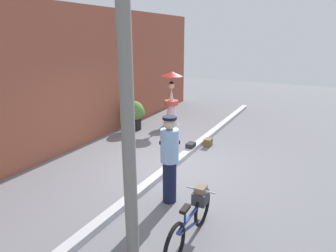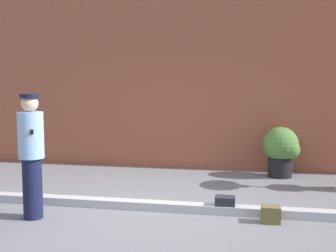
{
  "view_description": "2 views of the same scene",
  "coord_description": "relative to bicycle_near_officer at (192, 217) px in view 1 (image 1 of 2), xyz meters",
  "views": [
    {
      "loc": [
        -5.93,
        -3.02,
        3.06
      ],
      "look_at": [
        0.23,
        0.26,
        0.94
      ],
      "focal_mm": 31.7,
      "sensor_mm": 36.0,
      "label": 1
    },
    {
      "loc": [
        1.37,
        -5.69,
        1.83
      ],
      "look_at": [
        0.18,
        0.68,
        1.16
      ],
      "focal_mm": 44.02,
      "sensor_mm": 36.0,
      "label": 2
    }
  ],
  "objects": [
    {
      "name": "ground_plane",
      "position": [
        2.27,
        1.5,
        -0.4
      ],
      "size": [
        30.0,
        30.0,
        0.0
      ],
      "primitive_type": "plane",
      "color": "slate"
    },
    {
      "name": "building_wall",
      "position": [
        2.27,
        4.71,
        1.54
      ],
      "size": [
        14.0,
        0.4,
        3.89
      ],
      "primitive_type": "cube",
      "color": "brown",
      "rests_on": "ground_plane"
    },
    {
      "name": "sidewalk_curb",
      "position": [
        2.27,
        1.5,
        -0.34
      ],
      "size": [
        14.0,
        0.2,
        0.12
      ],
      "primitive_type": "cube",
      "color": "#B2B2B7",
      "rests_on": "ground_plane"
    },
    {
      "name": "bicycle_near_officer",
      "position": [
        0.0,
        0.0,
        0.0
      ],
      "size": [
        1.75,
        0.48,
        0.76
      ],
      "color": "black",
      "rests_on": "ground_plane"
    },
    {
      "name": "person_officer",
      "position": [
        0.83,
        0.83,
        0.5
      ],
      "size": [
        0.34,
        0.34,
        1.69
      ],
      "color": "#141938",
      "rests_on": "ground_plane"
    },
    {
      "name": "person_with_parasol",
      "position": [
        5.46,
        3.19,
        0.52
      ],
      "size": [
        0.75,
        0.75,
        1.89
      ],
      "color": "silver",
      "rests_on": "ground_plane"
    },
    {
      "name": "potted_plant_by_door",
      "position": [
        4.36,
        4.02,
        0.15
      ],
      "size": [
        0.7,
        0.68,
        0.99
      ],
      "color": "black",
      "rests_on": "ground_plane"
    },
    {
      "name": "backpack_on_pavement",
      "position": [
        4.0,
        1.24,
        -0.29
      ],
      "size": [
        0.25,
        0.2,
        0.22
      ],
      "color": "brown",
      "rests_on": "ground_plane"
    },
    {
      "name": "backpack_spare",
      "position": [
        3.39,
        1.52,
        -0.28
      ],
      "size": [
        0.28,
        0.2,
        0.24
      ],
      "color": "#26262D",
      "rests_on": "ground_plane"
    },
    {
      "name": "utility_pole",
      "position": [
        -0.73,
        0.61,
        2.0
      ],
      "size": [
        0.18,
        0.18,
        4.8
      ],
      "primitive_type": "cylinder",
      "color": "slate",
      "rests_on": "ground_plane"
    }
  ]
}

